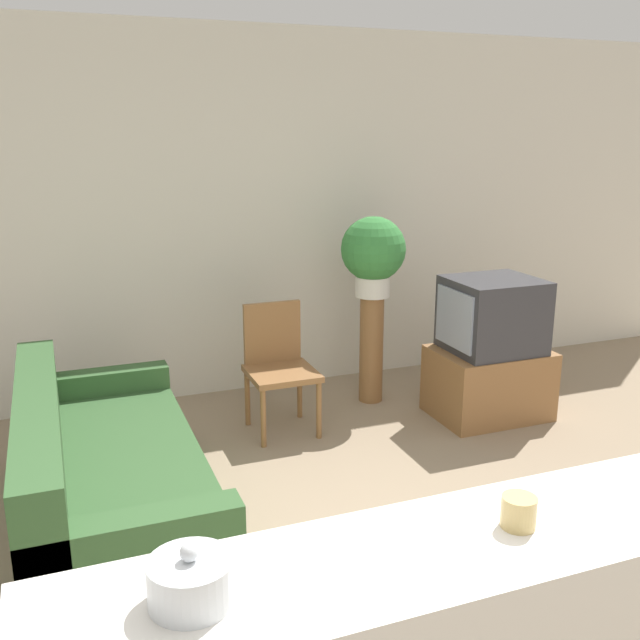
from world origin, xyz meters
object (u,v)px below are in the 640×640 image
(potted_plant, at_px, (373,252))
(decorative_bowl, at_px, (191,581))
(couch, at_px, (105,479))
(television, at_px, (492,315))
(wooden_chair, at_px, (278,362))

(potted_plant, bearing_deg, decorative_bowl, -121.23)
(couch, distance_m, television, 2.75)
(couch, bearing_deg, wooden_chair, 36.18)
(television, distance_m, decorative_bowl, 3.71)
(couch, bearing_deg, television, 11.83)
(wooden_chair, relative_size, potted_plant, 1.47)
(wooden_chair, xyz_separation_m, decorative_bowl, (-1.15, -2.97, 0.56))
(decorative_bowl, bearing_deg, couch, 91.81)
(couch, distance_m, potted_plant, 2.45)
(decorative_bowl, bearing_deg, television, 45.57)
(television, bearing_deg, wooden_chair, 167.15)
(couch, height_order, decorative_bowl, decorative_bowl)
(television, xyz_separation_m, decorative_bowl, (-2.59, -2.64, 0.30))
(wooden_chair, height_order, potted_plant, potted_plant)
(television, bearing_deg, potted_plant, 139.17)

